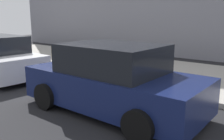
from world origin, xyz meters
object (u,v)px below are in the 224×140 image
Objects in this scene: suitcase_teal_0 at (165,77)px; suitcase_maroon_3 at (122,69)px; suitcase_navy_5 at (102,66)px; bollard_post at (53,56)px; suitcase_silver_2 at (136,71)px; parked_car_navy_0 at (113,80)px; suitcase_olive_6 at (90,63)px; suitcase_red_1 at (149,74)px; suitcase_teal_7 at (81,64)px; suitcase_black_4 at (112,66)px; fire_hydrant at (67,57)px.

suitcase_maroon_3 is (1.59, 0.03, 0.03)m from suitcase_teal_0.
suitcase_navy_5 reaches higher than bollard_post.
parked_car_navy_0 is (-0.86, 2.33, 0.28)m from suitcase_silver_2.
suitcase_teal_0 is 3.11m from suitcase_olive_6.
suitcase_olive_6 is at bearing 9.23° from suitcase_navy_5.
suitcase_red_1 is (0.52, 0.02, 0.01)m from suitcase_teal_0.
suitcase_maroon_3 is at bearing 0.44° from suitcase_red_1.
suitcase_maroon_3 is at bearing -178.33° from bollard_post.
suitcase_maroon_3 is (1.07, 0.01, 0.02)m from suitcase_red_1.
suitcase_maroon_3 is 3.58m from bollard_post.
suitcase_olive_6 is at bearing 178.64° from suitcase_teal_7.
suitcase_red_1 is at bearing -81.70° from parked_car_navy_0.
suitcase_black_4 is 0.22× the size of parked_car_navy_0.
bollard_post is (2.05, 0.13, 0.08)m from suitcase_olive_6.
suitcase_silver_2 is 0.55m from suitcase_maroon_3.
suitcase_olive_6 is at bearing 0.16° from suitcase_teal_0.
suitcase_red_1 is 0.93× the size of suitcase_silver_2.
suitcase_maroon_3 is at bearing 179.08° from fire_hydrant.
suitcase_silver_2 is 3.38m from fire_hydrant.
suitcase_navy_5 is (1.56, -0.05, -0.04)m from suitcase_silver_2.
suitcase_olive_6 is at bearing -0.89° from suitcase_maroon_3.
suitcase_teal_0 is 1.04m from suitcase_silver_2.
bollard_post is at bearing 1.51° from suitcase_teal_0.
suitcase_teal_0 is 0.95× the size of suitcase_teal_7.
suitcase_maroon_3 reaches higher than suitcase_teal_7.
parked_car_navy_0 is at bearing 135.44° from suitcase_navy_5.
suitcase_teal_7 is 0.20× the size of parked_car_navy_0.
suitcase_black_4 is 1.08× the size of suitcase_navy_5.
suitcase_red_1 reaches higher than suitcase_teal_0.
suitcase_black_4 is at bearing -51.06° from parked_car_navy_0.
fire_hydrant is at bearing -0.92° from suitcase_maroon_3.
suitcase_navy_5 reaches higher than fire_hydrant.
suitcase_maroon_3 is 1.04× the size of suitcase_navy_5.
suitcase_black_4 is at bearing -11.54° from suitcase_maroon_3.
suitcase_silver_2 is 0.98× the size of suitcase_maroon_3.
parked_car_navy_0 reaches higher than bollard_post.
suitcase_maroon_3 is 1.02m from suitcase_navy_5.
suitcase_red_1 is 2.33m from parked_car_navy_0.
bollard_post is (2.56, 0.21, 0.13)m from suitcase_navy_5.
suitcase_maroon_3 is 2.84m from fire_hydrant.
suitcase_black_4 is at bearing -2.84° from suitcase_silver_2.
parked_car_navy_0 reaches higher than suitcase_silver_2.
suitcase_maroon_3 is 2.69m from parked_car_navy_0.
suitcase_teal_7 reaches higher than suitcase_red_1.
suitcase_maroon_3 is at bearing 174.03° from suitcase_navy_5.
suitcase_olive_6 is at bearing -176.43° from bollard_post.
suitcase_navy_5 reaches higher than suitcase_red_1.
suitcase_silver_2 is 1.56m from suitcase_navy_5.
suitcase_silver_2 is 1.07m from suitcase_black_4.
suitcase_navy_5 is 1.04× the size of fire_hydrant.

